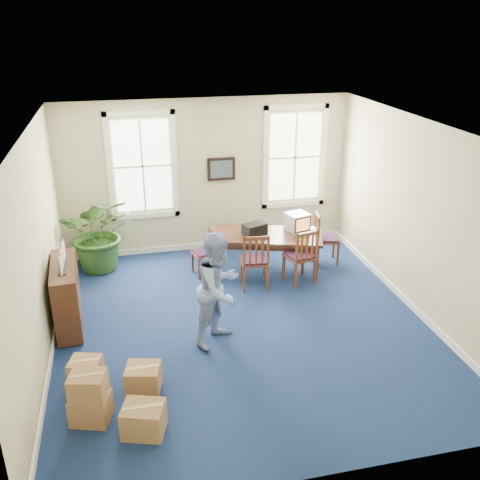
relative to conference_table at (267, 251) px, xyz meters
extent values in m
plane|color=navy|center=(-0.96, -1.97, -0.36)|extent=(6.50, 6.50, 0.00)
plane|color=white|center=(-0.96, -1.97, 2.84)|extent=(6.50, 6.50, 0.00)
plane|color=#C0BA90|center=(-0.96, 1.28, 1.24)|extent=(6.50, 0.00, 6.50)
plane|color=#C0BA90|center=(-0.96, -5.22, 1.24)|extent=(6.50, 0.00, 6.50)
plane|color=#C0BA90|center=(-3.96, -1.97, 1.24)|extent=(0.00, 6.50, 6.50)
plane|color=#C0BA90|center=(2.04, -1.97, 1.24)|extent=(0.00, 6.50, 6.50)
cube|color=white|center=(-0.96, 1.25, -0.30)|extent=(6.00, 0.04, 0.12)
cube|color=white|center=(-3.93, -1.97, -0.30)|extent=(0.04, 6.50, 0.12)
cube|color=white|center=(2.01, -1.97, -0.30)|extent=(0.04, 6.50, 0.12)
cube|color=white|center=(0.92, 0.00, 0.39)|extent=(0.20, 0.23, 0.05)
cube|color=black|center=(-0.24, 0.05, 0.47)|extent=(0.51, 0.42, 0.22)
imported|color=#8199C9|center=(-1.40, -2.32, 0.54)|extent=(1.11, 1.10, 1.80)
cube|color=#472718|center=(-3.71, -1.35, 0.17)|extent=(0.47, 1.38, 1.07)
imported|color=#244719|center=(-3.20, 0.69, 0.41)|extent=(1.44, 1.26, 1.56)
camera|label=1|loc=(-2.69, -9.31, 4.36)|focal=40.00mm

